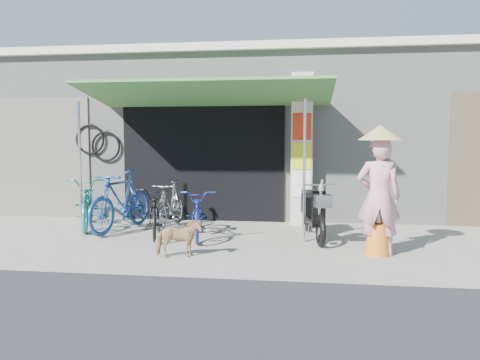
# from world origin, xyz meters

# --- Properties ---
(ground) EXTENTS (80.00, 80.00, 0.00)m
(ground) POSITION_xyz_m (0.00, 0.00, 0.00)
(ground) COLOR gray
(ground) RESTS_ON ground
(bicycle_shop) EXTENTS (12.30, 5.30, 3.66)m
(bicycle_shop) POSITION_xyz_m (-0.00, 5.09, 1.83)
(bicycle_shop) COLOR gray
(bicycle_shop) RESTS_ON ground
(shop_pillar) EXTENTS (0.42, 0.44, 3.00)m
(shop_pillar) POSITION_xyz_m (0.85, 2.45, 1.50)
(shop_pillar) COLOR beige
(shop_pillar) RESTS_ON ground
(awning) EXTENTS (4.60, 1.88, 2.72)m
(awning) POSITION_xyz_m (-0.90, 1.63, 2.51)
(awning) COLOR #376F32
(awning) RESTS_ON ground
(neighbour_left) EXTENTS (2.60, 0.06, 2.60)m
(neighbour_left) POSITION_xyz_m (-5.00, 2.59, 1.30)
(neighbour_left) COLOR #6B665B
(neighbour_left) RESTS_ON ground
(bike_teal) EXTENTS (1.30, 1.99, 0.99)m
(bike_teal) POSITION_xyz_m (-3.22, 1.49, 0.49)
(bike_teal) COLOR #1C806F
(bike_teal) RESTS_ON ground
(bike_blue) EXTENTS (0.96, 1.94, 1.12)m
(bike_blue) POSITION_xyz_m (-2.46, 1.25, 0.56)
(bike_blue) COLOR #204896
(bike_blue) RESTS_ON ground
(bike_black) EXTENTS (1.07, 1.79, 0.89)m
(bike_black) POSITION_xyz_m (-1.70, 0.92, 0.44)
(bike_black) COLOR black
(bike_black) RESTS_ON ground
(bike_silver) EXTENTS (0.54, 1.56, 0.92)m
(bike_silver) POSITION_xyz_m (-1.61, 1.51, 0.46)
(bike_silver) COLOR #9C9DA1
(bike_silver) RESTS_ON ground
(bike_navy) EXTENTS (0.89, 1.72, 0.86)m
(bike_navy) POSITION_xyz_m (-0.90, 0.84, 0.43)
(bike_navy) COLOR navy
(bike_navy) RESTS_ON ground
(street_dog) EXTENTS (0.73, 0.49, 0.56)m
(street_dog) POSITION_xyz_m (-0.89, -0.53, 0.28)
(street_dog) COLOR #998A51
(street_dog) RESTS_ON ground
(moped) EXTENTS (0.57, 1.76, 1.00)m
(moped) POSITION_xyz_m (1.06, 1.07, 0.46)
(moped) COLOR black
(moped) RESTS_ON ground
(nun) EXTENTS (0.66, 0.64, 1.91)m
(nun) POSITION_xyz_m (1.98, 0.01, 0.93)
(nun) COLOR #D08C97
(nun) RESTS_ON ground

